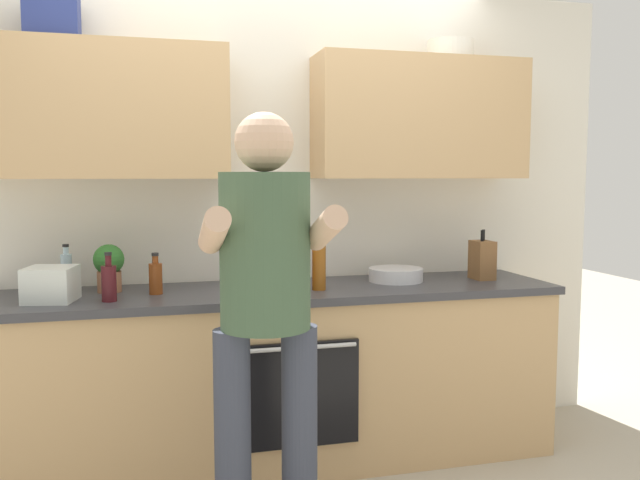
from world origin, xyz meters
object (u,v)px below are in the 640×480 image
Objects in this scene: person_standing at (266,298)px; bottle_wine at (109,282)px; bottle_hotsauce at (257,268)px; bottle_syrup at (319,262)px; mixing_bowl at (396,275)px; cup_coffee at (268,282)px; bottle_vinegar at (156,277)px; grocery_bag_produce at (51,284)px; potted_herb at (109,266)px; knife_block at (482,260)px; bottle_water at (67,271)px; bottle_juice at (298,269)px.

bottle_wine is at bearing 132.02° from person_standing.
bottle_wine is at bearing -158.68° from bottle_hotsauce.
mixing_bowl is at bearing 18.04° from bottle_syrup.
bottle_vinegar is at bearing 175.25° from cup_coffee.
bottle_wine reaches higher than grocery_bag_produce.
knife_block is at bearing -2.93° from potted_herb.
grocery_bag_produce is (-0.04, -0.27, -0.02)m from bottle_water.
bottle_hotsauce is at bearing 15.61° from bottle_vinegar.
knife_block reaches higher than mixing_bowl.
cup_coffee is (-0.25, 0.04, -0.10)m from bottle_syrup.
bottle_juice is 0.89× the size of mixing_bowl.
cup_coffee is at bearing -14.55° from bottle_water.
knife_block is (1.06, 0.12, -0.00)m from bottle_juice.
bottle_water is at bearing 82.36° from grocery_bag_produce.
mixing_bowl is at bearing 16.34° from bottle_juice.
knife_block is (1.22, -0.13, 0.02)m from bottle_hotsauce.
knife_block reaches higher than grocery_bag_produce.
grocery_bag_produce is (-1.24, 0.01, -0.06)m from bottle_syrup.
bottle_juice is (1.10, -0.31, 0.01)m from bottle_water.
mixing_bowl is at bearing -4.69° from bottle_water.
cup_coffee is (0.96, -0.25, -0.06)m from bottle_water.
bottle_syrup is 1.43× the size of bottle_wine.
grocery_bag_produce is (-0.99, -0.03, 0.04)m from cup_coffee.
knife_block is at bearing -6.23° from mixing_bowl.
bottle_syrup is (0.39, 0.71, 0.03)m from person_standing.
bottle_vinegar is 0.95× the size of grocery_bag_produce.
bottle_hotsauce is (0.72, 0.28, 0.00)m from bottle_wine.
mixing_bowl is 1.24× the size of potted_herb.
bottle_vinegar is 0.53m from bottle_hotsauce.
person_standing is at bearing -148.83° from knife_block.
potted_herb is 0.31m from grocery_bag_produce.
grocery_bag_produce is at bearing 165.26° from bottle_wine.
potted_herb is at bearing 177.07° from knife_block.
mixing_bowl is (1.25, 0.07, -0.05)m from bottle_vinegar.
bottle_syrup is 0.36m from bottle_hotsauce.
bottle_juice is 1.14m from grocery_bag_produce.
knife_block is (1.34, 0.81, 0.00)m from person_standing.
person_standing is 5.84× the size of mixing_bowl.
bottle_juice is 3.09× the size of cup_coffee.
bottle_water is 0.99× the size of potted_herb.
potted_herb is at bearing 123.67° from person_standing.
bottle_water is 0.89× the size of bottle_juice.
bottle_wine is 0.83× the size of knife_block.
bottle_wine is 0.25m from bottle_vinegar.
potted_herb is (-0.22, 0.11, 0.05)m from bottle_vinegar.
bottle_wine is 0.77m from bottle_hotsauce.
bottle_syrup is 0.50m from mixing_bowl.
knife_block is 1.95m from potted_herb.
bottle_water reaches higher than bottle_vinegar.
bottle_syrup is 1.61× the size of bottle_vinegar.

